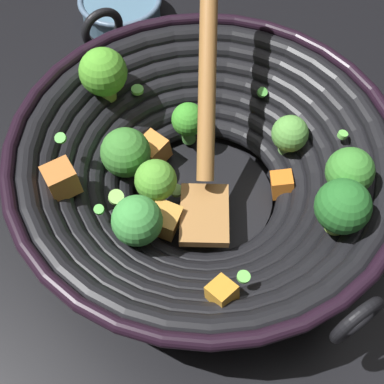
{
  "coord_description": "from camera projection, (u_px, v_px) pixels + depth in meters",
  "views": [
    {
      "loc": [
        -0.11,
        0.3,
        0.51
      ],
      "look_at": [
        0.01,
        0.01,
        0.03
      ],
      "focal_mm": 49.05,
      "sensor_mm": 36.0,
      "label": 1
    }
  ],
  "objects": [
    {
      "name": "ground_plane",
      "position": [
        204.0,
        200.0,
        0.6
      ],
      "size": [
        4.0,
        4.0,
        0.0
      ],
      "primitive_type": "plane",
      "color": "black"
    },
    {
      "name": "prep_bowl",
      "position": [
        121.0,
        8.0,
        0.75
      ],
      "size": [
        0.12,
        0.12,
        0.04
      ],
      "color": "slate",
      "rests_on": "ground"
    },
    {
      "name": "wok",
      "position": [
        205.0,
        166.0,
        0.54
      ],
      "size": [
        0.4,
        0.4,
        0.22
      ],
      "color": "black",
      "rests_on": "ground"
    }
  ]
}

